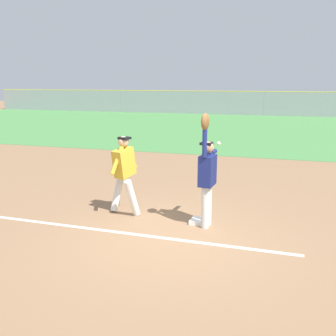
# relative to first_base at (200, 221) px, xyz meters

# --- Properties ---
(ground_plane) EXTENTS (83.49, 83.49, 0.00)m
(ground_plane) POSITION_rel_first_base_xyz_m (-0.35, -0.84, -0.04)
(ground_plane) COLOR #936D4C
(outfield_grass) EXTENTS (51.56, 19.01, 0.01)m
(outfield_grass) POSITION_rel_first_base_xyz_m (-0.35, 16.91, -0.04)
(outfield_grass) COLOR #4C8C47
(outfield_grass) RESTS_ON ground_plane
(chalk_foul_line) EXTENTS (12.00, 0.34, 0.01)m
(chalk_foul_line) POSITION_rel_first_base_xyz_m (-4.00, -0.90, -0.04)
(chalk_foul_line) COLOR white
(chalk_foul_line) RESTS_ON ground_plane
(first_base) EXTENTS (0.40, 0.40, 0.08)m
(first_base) POSITION_rel_first_base_xyz_m (0.00, 0.00, 0.00)
(first_base) COLOR white
(first_base) RESTS_ON ground_plane
(fielder) EXTENTS (0.30, 0.90, 2.28)m
(fielder) POSITION_rel_first_base_xyz_m (0.15, -0.15, 1.08)
(fielder) COLOR silver
(fielder) RESTS_ON ground_plane
(runner) EXTENTS (0.76, 0.83, 1.72)m
(runner) POSITION_rel_first_base_xyz_m (-1.70, 0.10, 0.96)
(runner) COLOR white
(runner) RESTS_ON ground_plane
(baseball) EXTENTS (0.07, 0.07, 0.07)m
(baseball) POSITION_rel_first_base_xyz_m (0.34, 0.03, 1.63)
(baseball) COLOR white
(outfield_fence) EXTENTS (51.64, 0.08, 2.00)m
(outfield_fence) POSITION_rel_first_base_xyz_m (-0.35, 26.41, 0.96)
(outfield_fence) COLOR #93999E
(outfield_fence) RESTS_ON ground_plane
(parked_car_red) EXTENTS (4.54, 2.40, 1.25)m
(parked_car_red) POSITION_rel_first_base_xyz_m (-12.33, 31.31, 0.63)
(parked_car_red) COLOR #B21E1E
(parked_car_red) RESTS_ON ground_plane
(parked_car_white) EXTENTS (4.56, 2.45, 1.25)m
(parked_car_white) POSITION_rel_first_base_xyz_m (-6.11, 30.70, 0.63)
(parked_car_white) COLOR white
(parked_car_white) RESTS_ON ground_plane
(parked_car_black) EXTENTS (4.44, 2.20, 1.25)m
(parked_car_black) POSITION_rel_first_base_xyz_m (0.62, 31.04, 0.63)
(parked_car_black) COLOR black
(parked_car_black) RESTS_ON ground_plane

